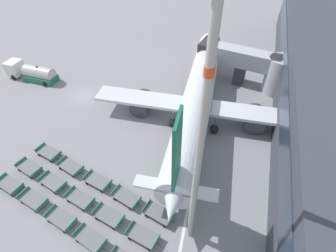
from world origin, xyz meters
TOP-DOWN VIEW (x-y plane):
  - ground_plane at (0.00, 0.00)m, footprint 500.00×500.00m
  - jet_bridge at (25.78, 11.77)m, footprint 15.85×6.42m
  - airplane at (18.98, 0.48)m, footprint 29.97×38.92m
  - fuel_tanker_primary at (-11.08, 1.72)m, footprint 9.23×3.41m
  - baggage_dolly_row_near_col_a at (1.52, -18.43)m, footprint 3.94×2.22m
  - baggage_dolly_row_near_col_b at (5.42, -19.23)m, footprint 3.94×2.23m
  - baggage_dolly_row_near_col_c at (9.62, -20.21)m, footprint 3.94×2.28m
  - baggage_dolly_row_near_col_d at (13.56, -21.12)m, footprint 3.94×2.37m
  - baggage_dolly_row_mid_a_col_a at (1.99, -15.73)m, footprint 3.94×2.32m
  - baggage_dolly_row_mid_a_col_b at (6.05, -16.64)m, footprint 3.94×2.34m
  - baggage_dolly_row_mid_a_col_c at (10.21, -17.55)m, footprint 3.94×2.27m
  - baggage_dolly_row_mid_a_col_d at (14.16, -18.41)m, footprint 3.94×2.22m
  - baggage_dolly_row_mid_a_col_e at (18.30, -19.26)m, footprint 3.94×2.17m
  - baggage_dolly_row_mid_b_col_a at (2.72, -12.90)m, footprint 3.94×2.24m
  - baggage_dolly_row_mid_b_col_b at (6.69, -14.00)m, footprint 3.94×2.38m
  - baggage_dolly_row_mid_b_col_c at (10.90, -14.88)m, footprint 3.94×2.23m
  - baggage_dolly_row_mid_b_col_d at (14.97, -15.81)m, footprint 3.94×2.38m
  - baggage_dolly_row_mid_b_col_e at (19.01, -16.55)m, footprint 3.94×2.29m
  - apron_light_mast at (22.61, -17.42)m, footprint 2.00×0.70m
  - stand_guidance_stripe at (21.07, -7.56)m, footprint 2.90×27.99m

SIDE VIEW (x-z plane):
  - ground_plane at x=0.00m, z-range 0.00..0.00m
  - stand_guidance_stripe at x=21.07m, z-range 0.00..0.01m
  - baggage_dolly_row_near_col_a at x=1.52m, z-range 0.02..0.94m
  - baggage_dolly_row_near_col_b at x=5.42m, z-range 0.02..0.94m
  - baggage_dolly_row_near_col_c at x=9.62m, z-range 0.02..0.94m
  - baggage_dolly_row_near_col_d at x=13.56m, z-range 0.02..0.94m
  - baggage_dolly_row_mid_a_col_a at x=1.99m, z-range 0.02..0.94m
  - baggage_dolly_row_mid_a_col_b at x=6.05m, z-range 0.02..0.94m
  - baggage_dolly_row_mid_a_col_c at x=10.21m, z-range 0.02..0.94m
  - baggage_dolly_row_mid_a_col_d at x=14.16m, z-range 0.02..0.94m
  - baggage_dolly_row_mid_a_col_e at x=18.30m, z-range 0.02..0.94m
  - baggage_dolly_row_mid_b_col_a at x=2.72m, z-range 0.02..0.94m
  - baggage_dolly_row_mid_b_col_b at x=6.69m, z-range 0.02..0.94m
  - baggage_dolly_row_mid_b_col_c at x=10.90m, z-range 0.02..0.94m
  - baggage_dolly_row_mid_b_col_d at x=14.97m, z-range 0.02..0.94m
  - baggage_dolly_row_mid_b_col_e at x=19.01m, z-range 0.02..0.94m
  - fuel_tanker_primary at x=-11.08m, z-range -0.18..2.71m
  - airplane at x=18.98m, z-range -3.26..9.91m
  - jet_bridge at x=25.78m, z-range 0.65..7.00m
  - apron_light_mast at x=22.61m, z-range 1.71..25.40m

